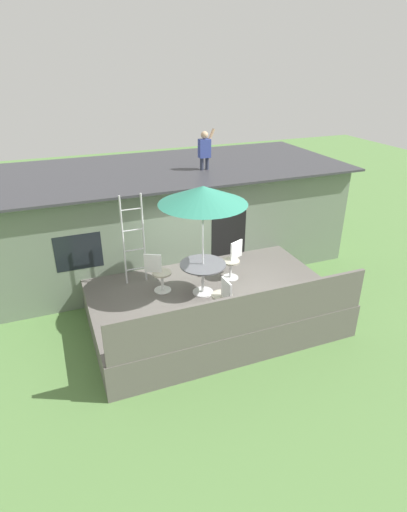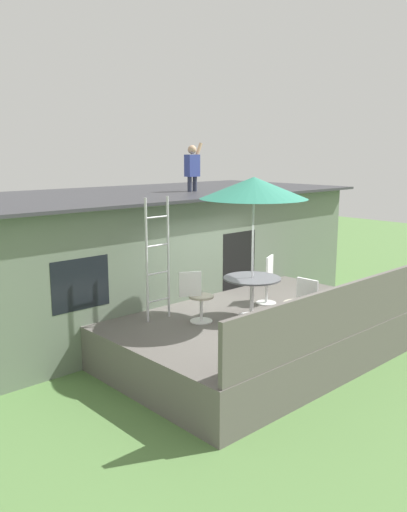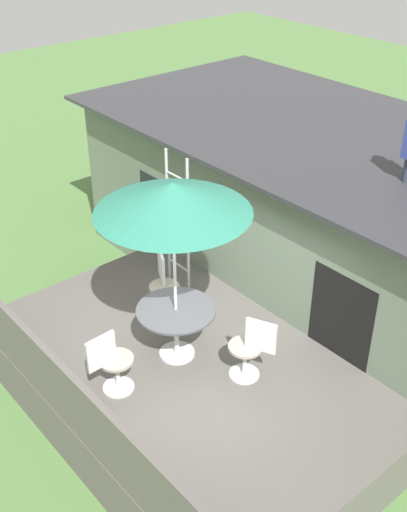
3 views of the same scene
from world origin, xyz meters
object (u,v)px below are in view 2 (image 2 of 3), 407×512
Objects in this scene: patio_umbrella at (254,188)px; patio_chair_left at (197,297)px; person_figure at (192,165)px; patio_chair_right at (268,280)px; patio_chair_near at (300,305)px; patio_table at (252,286)px; step_ladder at (158,259)px.

patio_chair_left is (-0.91, 0.47, -1.89)m from patio_umbrella.
patio_chair_left is at bearing -130.20° from person_figure.
patio_chair_right is 1.74m from patio_chair_near.
patio_table is at bearing 0.00° from patio_chair_right.
step_ladder reaches higher than patio_chair_near.
person_figure is (1.23, 3.01, 0.33)m from patio_umbrella.
person_figure reaches higher than patio_chair_near.
patio_chair_right is (1.86, -0.03, 0.00)m from patio_chair_left.
patio_table is at bearing -39.35° from step_ladder.
patio_umbrella is 2.76× the size of patio_chair_near.
person_figure is at bearing 37.26° from step_ladder.
patio_umbrella is at bearing 0.00° from patio_chair_right.
person_figure is at bearing 77.32° from patio_chair_left.
step_ladder is 2.39× the size of patio_chair_right.
patio_umbrella is 2.15m from patio_chair_left.
step_ladder is at bearing 151.31° from patio_chair_left.
patio_umbrella is 2.29× the size of person_figure.
person_figure reaches higher than patio_chair_right.
person_figure is at bearing -121.14° from patio_chair_right.
step_ladder is 0.97m from patio_chair_left.
patio_chair_near is at bearing 33.73° from patio_chair_right.
person_figure is (1.23, 3.01, 2.09)m from patio_table.
person_figure is 3.99m from patio_chair_left.
patio_chair_right is (2.26, -0.63, -0.64)m from step_ladder.
patio_table is at bearing -119.74° from patio_umbrella.
person_figure is (2.54, 1.93, 1.57)m from step_ladder.
patio_chair_left is at bearing -56.21° from step_ladder.
patio_chair_near is at bearing -30.41° from patio_chair_left.
patio_umbrella is 2.76× the size of patio_chair_right.
patio_umbrella reaches higher than patio_chair_near.
step_ladder is at bearing 30.11° from patio_chair_near.
patio_chair_near is (-1.19, -4.05, -2.22)m from person_figure.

